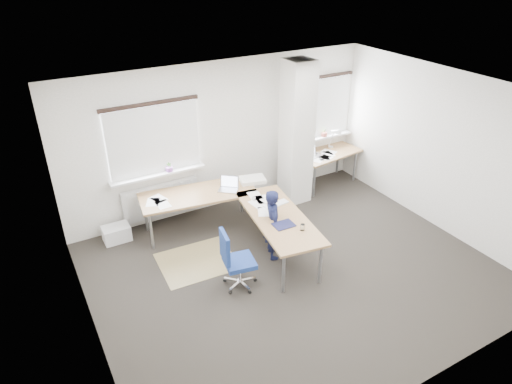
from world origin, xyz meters
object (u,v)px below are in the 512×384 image
desk_side (327,154)px  task_chair (237,271)px  person (273,224)px  desk_main (239,205)px

desk_side → task_chair: desk_side is taller
person → task_chair: bearing=132.3°
desk_main → desk_side: 2.76m
desk_side → task_chair: (-3.19, -2.04, -0.41)m
desk_main → person: (0.26, -0.67, -0.09)m
desk_side → desk_main: bearing=-167.1°
desk_side → task_chair: bearing=-155.1°
desk_main → task_chair: task_chair is taller
person → desk_main: bearing=38.3°
task_chair → person: size_ratio=0.81×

